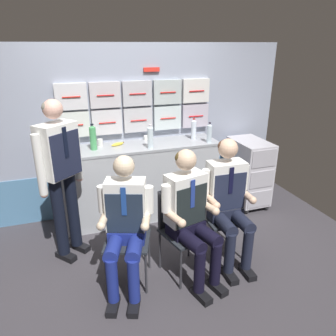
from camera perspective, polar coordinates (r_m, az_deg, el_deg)
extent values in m
cube|color=#38353A|center=(3.45, -1.21, -17.27)|extent=(4.80, 4.80, 0.04)
cube|color=#929AAE|center=(4.17, -7.13, 6.49)|extent=(4.20, 0.06, 2.15)
cube|color=teal|center=(4.40, -6.58, -3.44)|extent=(4.12, 0.01, 0.60)
cube|color=silver|center=(4.00, -16.44, 7.45)|extent=(0.36, 0.06, 0.30)
cylinder|color=red|center=(3.96, -16.40, 7.33)|extent=(0.20, 0.01, 0.01)
cube|color=silver|center=(4.03, -10.85, 8.05)|extent=(0.36, 0.06, 0.30)
cylinder|color=red|center=(3.99, -10.76, 7.93)|extent=(0.20, 0.01, 0.01)
cube|color=#B7B7BD|center=(4.10, -5.38, 8.56)|extent=(0.36, 0.06, 0.30)
cylinder|color=red|center=(4.07, -5.25, 8.45)|extent=(0.20, 0.01, 0.01)
cube|color=silver|center=(4.21, -0.13, 8.97)|extent=(0.36, 0.06, 0.30)
cylinder|color=red|center=(4.17, 0.04, 8.87)|extent=(0.20, 0.01, 0.01)
cube|color=#B4ABBB|center=(4.35, 4.83, 9.30)|extent=(0.36, 0.06, 0.30)
cylinder|color=red|center=(4.31, 5.03, 9.19)|extent=(0.20, 0.01, 0.01)
cube|color=silver|center=(3.94, -16.94, 12.10)|extent=(0.36, 0.06, 0.30)
cylinder|color=red|center=(3.90, -16.91, 12.02)|extent=(0.20, 0.01, 0.01)
cube|color=#BBB5BB|center=(3.97, -11.18, 12.68)|extent=(0.36, 0.06, 0.30)
cylinder|color=red|center=(3.93, -11.10, 12.60)|extent=(0.20, 0.01, 0.01)
cube|color=#AFAFB6|center=(4.04, -5.54, 13.12)|extent=(0.36, 0.06, 0.30)
cylinder|color=red|center=(4.01, -5.41, 13.05)|extent=(0.20, 0.01, 0.01)
cube|color=#A8B3B3|center=(4.15, -0.14, 13.42)|extent=(0.36, 0.06, 0.30)
cylinder|color=red|center=(4.11, 0.04, 13.35)|extent=(0.20, 0.01, 0.01)
cube|color=silver|center=(4.29, 4.97, 13.60)|extent=(0.36, 0.06, 0.30)
cylinder|color=red|center=(4.25, 5.18, 13.53)|extent=(0.20, 0.01, 0.01)
cube|color=red|center=(4.07, -2.96, 17.17)|extent=(0.20, 0.02, 0.05)
cube|color=#A7ABB1|center=(4.12, -4.85, -2.53)|extent=(1.94, 0.52, 0.94)
cube|color=#979BA1|center=(3.95, -5.07, 3.94)|extent=(1.98, 0.53, 0.03)
sphere|color=black|center=(4.44, 13.82, -7.49)|extent=(0.07, 0.07, 0.07)
sphere|color=black|center=(4.61, 17.11, -6.77)|extent=(0.07, 0.07, 0.07)
sphere|color=black|center=(4.86, 10.41, -4.61)|extent=(0.07, 0.07, 0.07)
sphere|color=black|center=(5.01, 13.53, -4.06)|extent=(0.07, 0.07, 0.07)
cube|color=silver|center=(4.54, 14.17, -0.46)|extent=(0.40, 0.64, 0.85)
cube|color=#AAA8B2|center=(4.41, 16.07, -5.38)|extent=(0.35, 0.01, 0.23)
cube|color=#AAA8B2|center=(4.29, 16.45, -1.98)|extent=(0.35, 0.01, 0.23)
cube|color=#AAA8B2|center=(4.19, 16.85, 1.60)|extent=(0.35, 0.01, 0.23)
cylinder|color=#28282D|center=(4.17, 16.84, 3.29)|extent=(0.32, 0.02, 0.02)
cylinder|color=#2D2D33|center=(3.05, -11.05, -17.99)|extent=(0.02, 0.02, 0.43)
cylinder|color=#2D2D33|center=(3.00, -3.95, -18.36)|extent=(0.02, 0.02, 0.43)
cylinder|color=#2D2D33|center=(3.33, -9.77, -14.10)|extent=(0.02, 0.02, 0.43)
cylinder|color=#2D2D33|center=(3.29, -3.40, -14.36)|extent=(0.02, 0.02, 0.43)
cube|color=#22262C|center=(3.03, -7.24, -12.75)|extent=(0.51, 0.51, 0.02)
cube|color=#22262C|center=(3.08, -6.93, -7.52)|extent=(0.36, 0.15, 0.40)
cylinder|color=#2D2D33|center=(3.10, -10.27, -7.51)|extent=(0.02, 0.02, 0.40)
cylinder|color=#2D2D33|center=(3.05, -3.58, -7.68)|extent=(0.02, 0.02, 0.40)
cube|color=black|center=(3.02, -9.76, -23.10)|extent=(0.16, 0.24, 0.06)
cube|color=black|center=(2.99, -6.06, -23.34)|extent=(0.16, 0.24, 0.06)
cylinder|color=navy|center=(2.89, -9.92, -19.13)|extent=(0.10, 0.10, 0.42)
cylinder|color=navy|center=(2.86, -6.15, -19.34)|extent=(0.10, 0.10, 0.42)
cylinder|color=navy|center=(2.88, -9.60, -13.49)|extent=(0.25, 0.39, 0.13)
cylinder|color=navy|center=(2.85, -5.92, -13.65)|extent=(0.25, 0.39, 0.13)
cube|color=navy|center=(2.99, -7.30, -11.62)|extent=(0.38, 0.30, 0.12)
cube|color=white|center=(2.86, -7.52, -6.48)|extent=(0.39, 0.30, 0.46)
cube|color=#1C283A|center=(2.79, -7.78, -8.11)|extent=(0.31, 0.12, 0.37)
cube|color=navy|center=(2.73, -7.93, -5.99)|extent=(0.04, 0.02, 0.26)
cylinder|color=white|center=(2.88, -11.61, -5.47)|extent=(0.08, 0.08, 0.25)
cylinder|color=beige|center=(2.85, -11.44, -9.04)|extent=(0.14, 0.24, 0.07)
sphere|color=beige|center=(2.76, -11.89, -10.13)|extent=(0.08, 0.08, 0.08)
cylinder|color=white|center=(2.82, -3.44, -5.65)|extent=(0.08, 0.08, 0.25)
cylinder|color=beige|center=(2.80, -3.95, -9.28)|extent=(0.14, 0.24, 0.07)
sphere|color=beige|center=(2.71, -4.15, -10.40)|extent=(0.08, 0.08, 0.08)
sphere|color=beige|center=(2.71, -7.89, 0.35)|extent=(0.18, 0.18, 0.18)
ellipsoid|color=gray|center=(2.72, -7.86, 0.78)|extent=(0.23, 0.22, 0.13)
cylinder|color=#2D2D33|center=(3.04, 2.30, -17.73)|extent=(0.02, 0.02, 0.43)
cylinder|color=#2D2D33|center=(3.22, 7.72, -15.38)|extent=(0.02, 0.02, 0.43)
cylinder|color=#2D2D33|center=(3.28, -1.46, -14.42)|extent=(0.02, 0.02, 0.43)
cylinder|color=#2D2D33|center=(3.45, 3.75, -12.48)|extent=(0.02, 0.02, 0.43)
cube|color=#22262C|center=(3.11, 3.16, -11.59)|extent=(0.49, 0.49, 0.02)
cube|color=#22262C|center=(3.14, 1.18, -6.79)|extent=(0.36, 0.12, 0.40)
cylinder|color=#2D2D33|center=(3.05, -1.54, -7.73)|extent=(0.02, 0.02, 0.40)
cylinder|color=#2D2D33|center=(3.23, 3.93, -6.02)|extent=(0.02, 0.02, 0.40)
cube|color=black|center=(3.09, 5.97, -21.71)|extent=(0.14, 0.24, 0.06)
cube|color=black|center=(3.18, 8.75, -20.33)|extent=(0.14, 0.24, 0.06)
cylinder|color=black|center=(2.95, 5.65, -17.86)|extent=(0.10, 0.10, 0.42)
cylinder|color=black|center=(3.05, 8.49, -16.54)|extent=(0.10, 0.10, 0.42)
cylinder|color=black|center=(2.92, 3.69, -12.63)|extent=(0.22, 0.40, 0.13)
cylinder|color=black|center=(3.02, 6.57, -11.50)|extent=(0.22, 0.40, 0.13)
cube|color=black|center=(3.07, 3.19, -10.48)|extent=(0.38, 0.28, 0.12)
cube|color=white|center=(2.94, 3.08, -5.37)|extent=(0.39, 0.28, 0.48)
cube|color=black|center=(2.89, 4.27, -6.80)|extent=(0.32, 0.09, 0.38)
cube|color=navy|center=(2.83, 4.44, -4.66)|extent=(0.04, 0.02, 0.27)
cylinder|color=white|center=(2.81, -0.35, -5.48)|extent=(0.08, 0.08, 0.26)
cylinder|color=beige|center=(2.82, 1.20, -8.90)|extent=(0.13, 0.25, 0.07)
sphere|color=beige|center=(2.74, 2.48, -9.83)|extent=(0.08, 0.08, 0.08)
cylinder|color=white|center=(3.04, 6.28, -3.50)|extent=(0.08, 0.08, 0.26)
cylinder|color=beige|center=(3.02, 7.16, -6.86)|extent=(0.13, 0.25, 0.07)
sphere|color=beige|center=(2.95, 8.50, -7.66)|extent=(0.08, 0.08, 0.08)
sphere|color=beige|center=(2.80, 3.22, 1.46)|extent=(0.19, 0.19, 0.19)
ellipsoid|color=brown|center=(2.80, 3.06, 1.87)|extent=(0.22, 0.21, 0.13)
cylinder|color=#2D2D33|center=(3.32, 8.21, -14.15)|extent=(0.02, 0.02, 0.43)
cylinder|color=#2D2D33|center=(3.47, 13.77, -12.91)|extent=(0.02, 0.02, 0.43)
cylinder|color=#2D2D33|center=(3.59, 5.81, -11.02)|extent=(0.02, 0.02, 0.43)
cylinder|color=#2D2D33|center=(3.73, 11.02, -10.03)|extent=(0.02, 0.02, 0.43)
cube|color=#22262C|center=(3.40, 9.94, -8.79)|extent=(0.42, 0.42, 0.02)
cube|color=#22262C|center=(3.46, 8.78, -4.27)|extent=(0.37, 0.04, 0.40)
cylinder|color=#2D2D33|center=(3.38, 6.08, -4.75)|extent=(0.02, 0.02, 0.40)
cylinder|color=#2D2D33|center=(3.53, 11.51, -3.94)|extent=(0.02, 0.02, 0.40)
cube|color=black|center=(3.32, 10.98, -18.38)|extent=(0.10, 0.22, 0.06)
cube|color=black|center=(3.40, 13.97, -17.60)|extent=(0.10, 0.22, 0.06)
cylinder|color=black|center=(3.20, 10.96, -14.63)|extent=(0.10, 0.10, 0.42)
cylinder|color=black|center=(3.28, 13.99, -13.91)|extent=(0.10, 0.10, 0.42)
cylinder|color=black|center=(3.20, 9.83, -9.59)|extent=(0.14, 0.39, 0.13)
cylinder|color=black|center=(3.28, 12.84, -9.00)|extent=(0.14, 0.39, 0.13)
cube|color=black|center=(3.37, 10.02, -7.74)|extent=(0.35, 0.21, 0.12)
cube|color=white|center=(3.25, 10.20, -2.91)|extent=(0.37, 0.22, 0.49)
cube|color=#1E243A|center=(3.18, 10.99, -4.28)|extent=(0.34, 0.02, 0.39)
cube|color=black|center=(3.13, 11.22, -2.25)|extent=(0.04, 0.01, 0.27)
cylinder|color=white|center=(3.15, 6.79, -2.50)|extent=(0.08, 0.08, 0.26)
cylinder|color=beige|center=(3.13, 7.79, -5.77)|extent=(0.08, 0.25, 0.07)
sphere|color=beige|center=(3.04, 8.63, -6.66)|extent=(0.08, 0.08, 0.08)
cylinder|color=white|center=(3.33, 13.54, -1.61)|extent=(0.08, 0.08, 0.26)
cylinder|color=beige|center=(3.29, 13.94, -4.79)|extent=(0.08, 0.25, 0.07)
sphere|color=beige|center=(3.21, 14.90, -5.59)|extent=(0.08, 0.08, 0.08)
sphere|color=beige|center=(3.12, 10.65, 3.47)|extent=(0.19, 0.19, 0.19)
ellipsoid|color=brown|center=(3.12, 10.55, 3.85)|extent=(0.20, 0.18, 0.13)
cube|color=black|center=(3.67, -17.75, -14.75)|extent=(0.22, 0.24, 0.06)
cube|color=black|center=(3.78, -15.46, -13.36)|extent=(0.22, 0.24, 0.06)
cylinder|color=black|center=(3.46, -18.82, -8.31)|extent=(0.12, 0.12, 0.86)
cylinder|color=black|center=(3.56, -16.63, -7.16)|extent=(0.12, 0.12, 0.86)
cube|color=white|center=(3.24, -19.06, 3.04)|extent=(0.42, 0.40, 0.53)
cube|color=#191E34|center=(3.17, -17.68, 2.20)|extent=(0.27, 0.23, 0.44)
cube|color=black|center=(3.13, -17.84, 4.36)|extent=(0.04, 0.03, 0.29)
cylinder|color=white|center=(3.14, -21.96, 0.47)|extent=(0.08, 0.08, 0.58)
sphere|color=#E2AB98|center=(3.24, -21.25, -4.35)|extent=(0.08, 0.08, 0.08)
cylinder|color=white|center=(3.40, -16.06, 2.79)|extent=(0.08, 0.08, 0.58)
sphere|color=#E2AB98|center=(3.50, -15.58, -1.74)|extent=(0.08, 0.08, 0.08)
sphere|color=#E2AB98|center=(3.15, -19.92, 9.87)|extent=(0.18, 0.18, 0.18)
ellipsoid|color=gray|center=(3.15, -20.12, 10.18)|extent=(0.25, 0.24, 0.13)
cylinder|color=#469D5B|center=(3.81, -13.23, 5.13)|extent=(0.08, 0.08, 0.26)
cone|color=#469D5B|center=(3.77, -13.41, 7.23)|extent=(0.08, 0.08, 0.02)
cylinder|color=black|center=(3.77, -13.44, 7.56)|extent=(0.03, 0.03, 0.02)
cylinder|color=silver|center=(3.76, -3.18, 5.34)|extent=(0.07, 0.07, 0.25)
cone|color=silver|center=(3.73, -3.22, 7.36)|extent=(0.07, 0.07, 0.02)
cylinder|color=silver|center=(3.72, -3.23, 7.68)|extent=(0.03, 0.03, 0.02)
cylinder|color=silver|center=(4.16, 4.62, 6.75)|extent=(0.07, 0.07, 0.23)
cone|color=silver|center=(4.13, 4.67, 8.47)|extent=(0.07, 0.07, 0.02)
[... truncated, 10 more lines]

